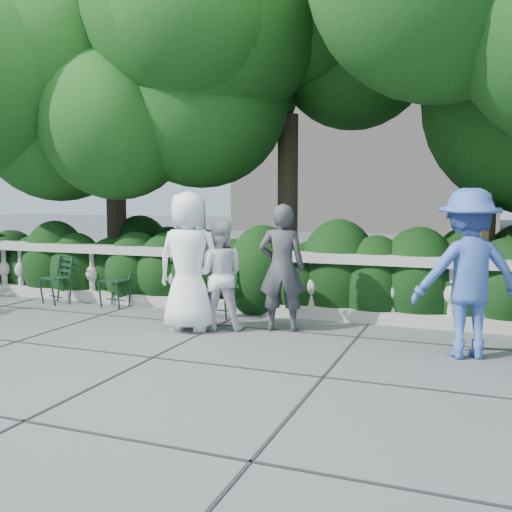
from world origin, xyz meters
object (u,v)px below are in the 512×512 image
(chair_d, at_px, (216,320))
(person_casual_man, at_px, (219,275))
(chair_c, at_px, (110,308))
(person_woman_grey, at_px, (282,268))
(person_older_blue, at_px, (468,273))
(person_businessman, at_px, (189,262))
(chair_b, at_px, (49,305))

(chair_d, height_order, person_casual_man, person_casual_man)
(chair_c, xyz_separation_m, chair_d, (2.02, -0.20, 0.00))
(person_woman_grey, bearing_deg, person_casual_man, 1.37)
(person_woman_grey, bearing_deg, chair_c, -23.66)
(chair_d, relative_size, person_casual_man, 0.55)
(person_woman_grey, distance_m, person_casual_man, 0.88)
(chair_d, distance_m, person_casual_man, 0.99)
(person_woman_grey, xyz_separation_m, person_older_blue, (2.39, -0.46, 0.09))
(person_businessman, bearing_deg, chair_c, -29.51)
(person_older_blue, bearing_deg, chair_b, -29.57)
(chair_d, xyz_separation_m, person_woman_grey, (1.14, -0.30, 0.87))
(chair_d, relative_size, person_older_blue, 0.43)
(person_casual_man, bearing_deg, chair_b, -28.96)
(chair_b, bearing_deg, chair_c, 23.10)
(chair_c, bearing_deg, person_casual_man, -16.02)
(person_older_blue, bearing_deg, person_casual_man, -26.40)
(person_older_blue, bearing_deg, person_businessman, -22.79)
(chair_c, xyz_separation_m, person_older_blue, (5.55, -0.96, 0.97))
(chair_b, height_order, chair_c, same)
(person_casual_man, bearing_deg, chair_d, -79.61)
(chair_c, bearing_deg, person_businessman, -23.79)
(person_businessman, bearing_deg, chair_b, -18.68)
(chair_c, bearing_deg, chair_d, -3.94)
(chair_c, height_order, person_businessman, person_businessman)
(chair_d, bearing_deg, person_woman_grey, -10.90)
(chair_b, height_order, person_woman_grey, person_woman_grey)
(chair_c, bearing_deg, chair_b, -172.31)
(chair_d, height_order, person_older_blue, person_older_blue)
(chair_b, relative_size, person_woman_grey, 0.48)
(person_businessman, bearing_deg, person_casual_man, -153.87)
(person_businessman, height_order, person_woman_grey, person_businessman)
(person_casual_man, bearing_deg, person_woman_grey, 177.14)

